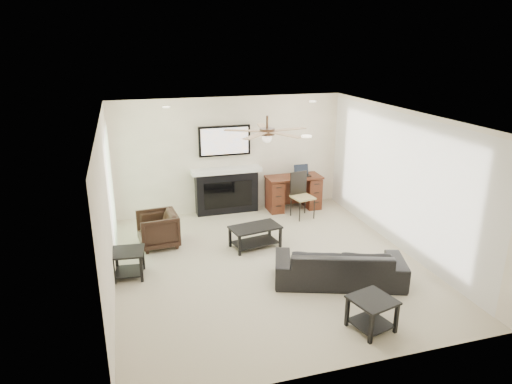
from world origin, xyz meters
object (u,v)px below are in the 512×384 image
sofa (339,265)px  desk (293,193)px  coffee_table (255,237)px  fireplace_unit (226,171)px  armchair (158,229)px

sofa → desk: bearing=-79.1°
coffee_table → fireplace_unit: fireplace_unit is taller
sofa → coffee_table: bearing=-41.4°
fireplace_unit → desk: bearing=-7.9°
fireplace_unit → desk: size_ratio=1.57×
coffee_table → fireplace_unit: bearing=82.9°
desk → coffee_table: bearing=-129.4°
armchair → coffee_table: (1.70, -0.55, -0.12)m
coffee_table → desk: (1.38, 1.68, 0.18)m
coffee_table → fireplace_unit: 2.03m
fireplace_unit → sofa: bearing=-74.1°
armchair → fireplace_unit: bearing=124.7°
coffee_table → desk: size_ratio=0.74×
armchair → fireplace_unit: fireplace_unit is taller
armchair → fireplace_unit: size_ratio=0.37×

